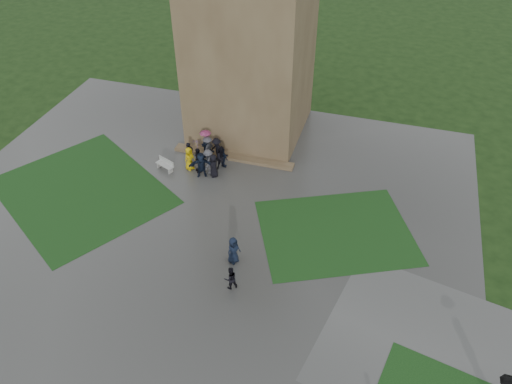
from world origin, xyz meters
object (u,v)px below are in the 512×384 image
(pedestrian_mid, at_px, (233,250))
(pedestrian_near, at_px, (230,278))
(bench, at_px, (165,164))
(tower, at_px, (250,15))

(pedestrian_mid, bearing_deg, pedestrian_near, -138.38)
(bench, xyz_separation_m, pedestrian_near, (7.92, -8.83, 0.30))
(pedestrian_mid, height_order, pedestrian_near, pedestrian_mid)
(bench, bearing_deg, pedestrian_mid, -20.51)
(pedestrian_mid, bearing_deg, tower, 40.88)
(tower, bearing_deg, pedestrian_mid, -76.79)
(tower, distance_m, pedestrian_mid, 16.56)
(tower, relative_size, pedestrian_mid, 10.14)
(tower, height_order, pedestrian_mid, tower)
(tower, height_order, bench, tower)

